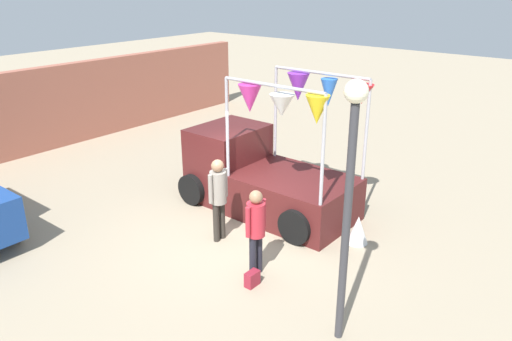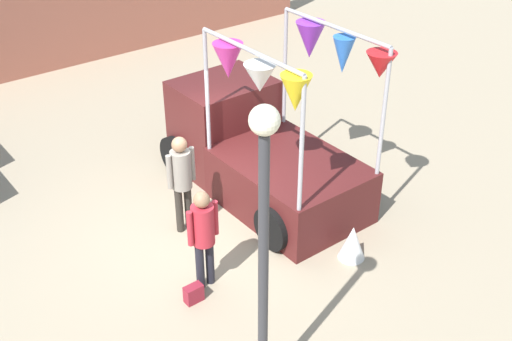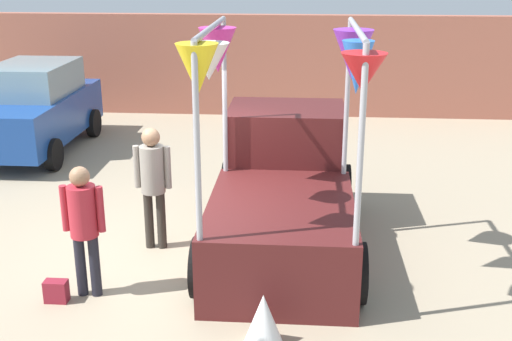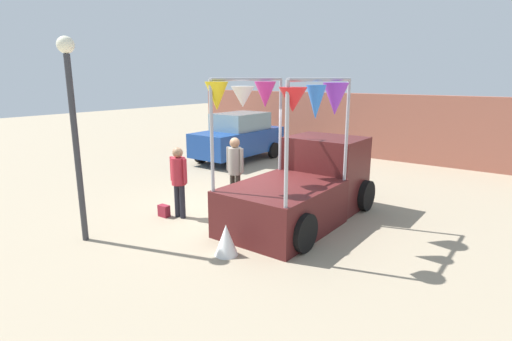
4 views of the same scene
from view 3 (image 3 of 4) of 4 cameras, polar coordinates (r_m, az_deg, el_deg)
ground_plane at (r=9.23m, az=-6.96°, el=-7.49°), size 60.00×60.00×0.00m
vendor_truck at (r=9.30m, az=2.48°, el=-1.17°), size 2.46×4.12×3.25m
parked_car at (r=14.52m, az=-19.10°, el=5.28°), size 1.88×4.00×1.88m
person_customer at (r=8.02m, az=-15.09°, el=-4.21°), size 0.53×0.34×1.69m
person_vendor at (r=9.12m, az=-9.16°, el=-0.51°), size 0.53×0.34×1.79m
handbag at (r=8.34m, az=-17.33°, el=-10.20°), size 0.28×0.16×0.28m
brick_boundary_wall at (r=17.03m, az=-1.58°, el=9.36°), size 18.00×0.36×2.60m
folded_kite_bundle_white at (r=7.12m, az=0.66°, el=-13.10°), size 0.46×0.46×0.60m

